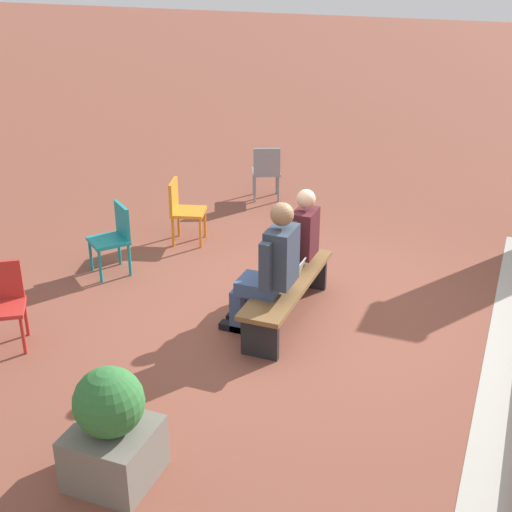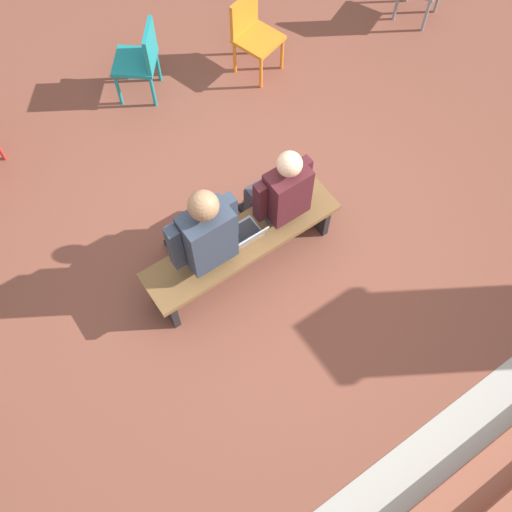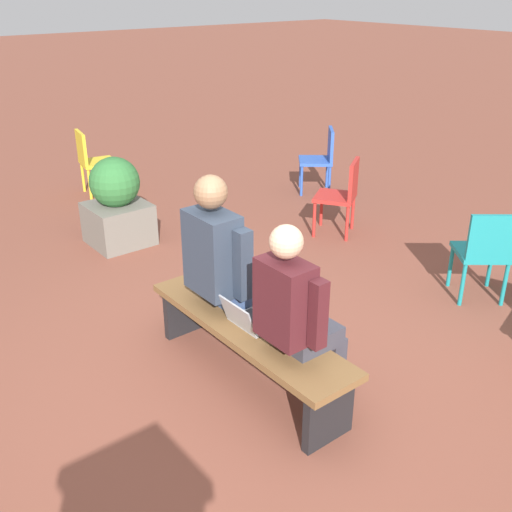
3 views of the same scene
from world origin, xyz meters
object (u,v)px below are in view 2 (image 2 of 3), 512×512
(bench, at_px, (242,245))
(person_adult, at_px, (201,235))
(plastic_chair_mid_courtyard, at_px, (141,58))
(laptop, at_px, (245,236))
(plastic_chair_far_right, at_px, (253,31))
(person_student, at_px, (279,193))

(bench, xyz_separation_m, person_adult, (0.33, -0.07, 0.40))
(plastic_chair_mid_courtyard, bearing_deg, person_adult, 73.12)
(person_adult, xyz_separation_m, laptop, (-0.36, 0.08, -0.25))
(bench, distance_m, plastic_chair_far_right, 2.46)
(bench, height_order, laptop, laptop)
(person_student, relative_size, plastic_chair_far_right, 1.57)
(bench, bearing_deg, person_adult, -12.23)
(person_adult, bearing_deg, bench, 167.77)
(person_adult, height_order, laptop, person_adult)
(bench, relative_size, person_adult, 1.26)
(laptop, xyz_separation_m, plastic_chair_mid_courtyard, (-0.32, -2.31, -0.02))
(person_student, bearing_deg, plastic_chair_far_right, -118.88)
(person_student, relative_size, plastic_chair_mid_courtyard, 1.57)
(person_student, bearing_deg, laptop, 11.02)
(bench, height_order, plastic_chair_mid_courtyard, plastic_chair_mid_courtyard)
(plastic_chair_far_right, bearing_deg, person_adult, 46.40)
(person_student, distance_m, person_adult, 0.76)
(person_adult, distance_m, plastic_chair_far_right, 2.63)
(person_student, distance_m, plastic_chair_far_right, 2.18)
(person_student, height_order, person_adult, person_adult)
(bench, distance_m, laptop, 0.15)
(person_adult, xyz_separation_m, plastic_chair_far_right, (-1.80, -1.89, -0.27))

